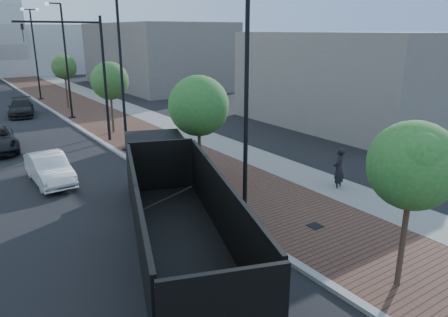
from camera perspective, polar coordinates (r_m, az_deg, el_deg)
sidewalk at (r=44.22m, az=-18.17°, el=6.88°), size 7.00×140.00×0.12m
concrete_strip at (r=45.03m, az=-14.87°, el=7.33°), size 2.40×140.00×0.13m
curb at (r=43.40m, az=-22.61°, el=6.26°), size 0.30×140.00×0.14m
dump_truck at (r=15.46m, az=-7.87°, el=-5.14°), size 6.58×13.35×3.26m
white_sedan at (r=22.17m, az=-22.49°, el=-1.26°), size 1.58×4.35×1.42m
dark_car_far at (r=40.89m, az=-25.69°, el=6.20°), size 2.86×5.09×1.39m
pedestrian at (r=20.15m, az=15.21°, el=-1.35°), size 0.87×0.72×2.05m
streetlight_1 at (r=15.23m, az=2.66°, el=6.32°), size 1.44×0.56×9.21m
streetlight_2 at (r=25.74m, az=-13.65°, el=11.29°), size 1.72×0.56×9.28m
streetlight_3 at (r=37.18m, az=-20.58°, el=11.57°), size 1.44×0.56×9.21m
streetlight_4 at (r=48.88m, az=-24.10°, el=12.79°), size 1.72×0.56×9.28m
traffic_mast at (r=28.27m, az=-17.65°, el=11.78°), size 5.09×0.20×8.00m
tree_0 at (r=12.28m, az=24.15°, el=-0.86°), size 2.44×2.40×4.92m
tree_1 at (r=20.08m, az=-3.36°, el=7.10°), size 2.86×2.86×5.16m
tree_2 at (r=30.90m, az=-15.09°, el=10.08°), size 2.63×2.62×5.08m
tree_3 at (r=42.35m, az=-20.70°, el=11.48°), size 2.27×2.20×5.01m
commercial_block_ne at (r=57.54m, az=-9.24°, el=13.59°), size 12.00×22.00×8.00m
commercial_block_e at (r=34.62m, az=16.28°, el=10.23°), size 10.00×16.00×7.00m
utility_cover_1 at (r=16.35m, az=12.18°, el=-8.87°), size 0.50×0.50×0.02m
utility_cover_2 at (r=24.65m, az=-6.48°, el=0.29°), size 0.50×0.50×0.02m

